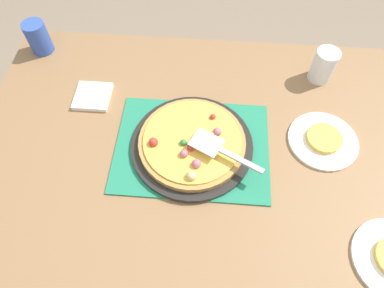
{
  "coord_description": "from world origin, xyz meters",
  "views": [
    {
      "loc": [
        -0.04,
        0.56,
        1.66
      ],
      "look_at": [
        0.0,
        0.0,
        0.77
      ],
      "focal_mm": 31.77,
      "sensor_mm": 36.0,
      "label": 1
    }
  ],
  "objects": [
    {
      "name": "placemat",
      "position": [
        0.0,
        0.0,
        0.75
      ],
      "size": [
        0.48,
        0.36,
        0.01
      ],
      "primitive_type": "cube",
      "color": "#237F5B",
      "rests_on": "dining_table"
    },
    {
      "name": "ground_plane",
      "position": [
        0.0,
        0.0,
        0.0
      ],
      "size": [
        8.0,
        8.0,
        0.0
      ],
      "primitive_type": "plane",
      "color": "#84705B"
    },
    {
      "name": "plate_near_left",
      "position": [
        -0.41,
        -0.05,
        0.76
      ],
      "size": [
        0.22,
        0.22,
        0.01
      ],
      "primitive_type": "cylinder",
      "color": "white",
      "rests_on": "dining_table"
    },
    {
      "name": "cup_near",
      "position": [
        0.6,
        -0.39,
        0.81
      ],
      "size": [
        0.08,
        0.08,
        0.12
      ],
      "primitive_type": "cylinder",
      "color": "#3351AD",
      "rests_on": "dining_table"
    },
    {
      "name": "pizza_server",
      "position": [
        -0.09,
        0.04,
        0.82
      ],
      "size": [
        0.22,
        0.14,
        0.01
      ],
      "color": "silver",
      "rests_on": "pizza"
    },
    {
      "name": "pizza",
      "position": [
        0.0,
        0.0,
        0.78
      ],
      "size": [
        0.33,
        0.33,
        0.05
      ],
      "color": "#B78442",
      "rests_on": "pizza_pan"
    },
    {
      "name": "cup_far",
      "position": [
        -0.43,
        -0.33,
        0.81
      ],
      "size": [
        0.08,
        0.08,
        0.12
      ],
      "primitive_type": "cylinder",
      "color": "white",
      "rests_on": "dining_table"
    },
    {
      "name": "pizza_pan",
      "position": [
        0.0,
        0.0,
        0.76
      ],
      "size": [
        0.38,
        0.38,
        0.01
      ],
      "primitive_type": "cylinder",
      "color": "black",
      "rests_on": "placemat"
    },
    {
      "name": "dining_table",
      "position": [
        0.0,
        0.0,
        0.64
      ],
      "size": [
        1.4,
        1.0,
        0.75
      ],
      "color": "olive",
      "rests_on": "ground_plane"
    },
    {
      "name": "served_slice_left",
      "position": [
        -0.41,
        -0.05,
        0.77
      ],
      "size": [
        0.11,
        0.11,
        0.02
      ],
      "primitive_type": "cylinder",
      "color": "#EAB747",
      "rests_on": "plate_near_left"
    },
    {
      "name": "napkin_stack",
      "position": [
        0.36,
        -0.17,
        0.76
      ],
      "size": [
        0.12,
        0.12,
        0.02
      ],
      "primitive_type": "cube",
      "color": "white",
      "rests_on": "dining_table"
    }
  ]
}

